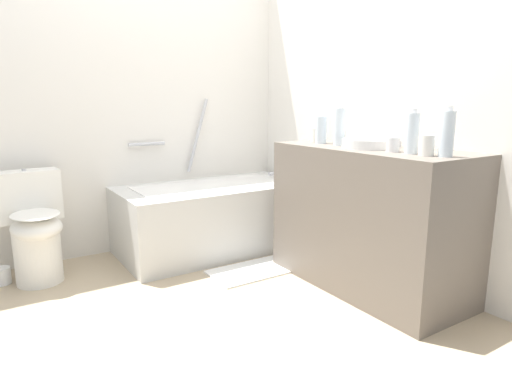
% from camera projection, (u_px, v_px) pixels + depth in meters
% --- Properties ---
extents(ground_plane, '(3.69, 3.69, 0.00)m').
position_uv_depth(ground_plane, '(197.00, 314.00, 2.38)').
color(ground_plane, tan).
extents(wall_back_tiled, '(3.09, 0.10, 2.40)m').
position_uv_depth(wall_back_tiled, '(115.00, 92.00, 3.24)').
color(wall_back_tiled, silver).
rests_on(wall_back_tiled, ground_plane).
extents(wall_right_mirror, '(0.10, 2.99, 2.40)m').
position_uv_depth(wall_right_mirror, '(385.00, 91.00, 2.88)').
color(wall_right_mirror, silver).
rests_on(wall_right_mirror, ground_plane).
extents(bathtub, '(1.43, 0.73, 1.16)m').
position_uv_depth(bathtub, '(214.00, 215.00, 3.40)').
color(bathtub, silver).
rests_on(bathtub, ground_plane).
extents(toilet, '(0.41, 0.53, 0.71)m').
position_uv_depth(toilet, '(34.00, 227.00, 2.78)').
color(toilet, white).
rests_on(toilet, ground_plane).
extents(vanity_counter, '(0.56, 1.22, 0.87)m').
position_uv_depth(vanity_counter, '(369.00, 218.00, 2.68)').
color(vanity_counter, '#6B6056').
rests_on(vanity_counter, ground_plane).
extents(sink_basin, '(0.31, 0.31, 0.05)m').
position_uv_depth(sink_basin, '(368.00, 143.00, 2.56)').
color(sink_basin, white).
rests_on(sink_basin, vanity_counter).
extents(sink_faucet, '(0.13, 0.15, 0.07)m').
position_uv_depth(sink_faucet, '(389.00, 141.00, 2.65)').
color(sink_faucet, silver).
rests_on(sink_faucet, vanity_counter).
extents(water_bottle_0, '(0.07, 0.07, 0.23)m').
position_uv_depth(water_bottle_0, '(412.00, 133.00, 2.25)').
color(water_bottle_0, silver).
rests_on(water_bottle_0, vanity_counter).
extents(water_bottle_1, '(0.07, 0.07, 0.19)m').
position_uv_depth(water_bottle_1, '(321.00, 129.00, 2.84)').
color(water_bottle_1, silver).
rests_on(water_bottle_1, vanity_counter).
extents(water_bottle_2, '(0.07, 0.07, 0.25)m').
position_uv_depth(water_bottle_2, '(340.00, 127.00, 2.68)').
color(water_bottle_2, silver).
rests_on(water_bottle_2, vanity_counter).
extents(water_bottle_3, '(0.07, 0.07, 0.21)m').
position_uv_depth(water_bottle_3, '(340.00, 129.00, 2.78)').
color(water_bottle_3, silver).
rests_on(water_bottle_3, vanity_counter).
extents(water_bottle_4, '(0.07, 0.07, 0.24)m').
position_uv_depth(water_bottle_4, '(447.00, 133.00, 2.13)').
color(water_bottle_4, silver).
rests_on(water_bottle_4, vanity_counter).
extents(drinking_glass_0, '(0.07, 0.07, 0.08)m').
position_uv_depth(drinking_glass_0, '(393.00, 145.00, 2.36)').
color(drinking_glass_0, white).
rests_on(drinking_glass_0, vanity_counter).
extents(drinking_glass_1, '(0.07, 0.07, 0.10)m').
position_uv_depth(drinking_glass_1, '(427.00, 145.00, 2.18)').
color(drinking_glass_1, white).
rests_on(drinking_glass_1, vanity_counter).
extents(drinking_glass_2, '(0.07, 0.07, 0.09)m').
position_uv_depth(drinking_glass_2, '(316.00, 135.00, 2.95)').
color(drinking_glass_2, white).
rests_on(drinking_glass_2, vanity_counter).
extents(bath_mat, '(0.63, 0.33, 0.01)m').
position_uv_depth(bath_mat, '(256.00, 270.00, 2.99)').
color(bath_mat, white).
rests_on(bath_mat, ground_plane).
extents(toilet_paper_roll, '(0.11, 0.11, 0.11)m').
position_uv_depth(toilet_paper_roll, '(1.00, 276.00, 2.77)').
color(toilet_paper_roll, white).
rests_on(toilet_paper_roll, ground_plane).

